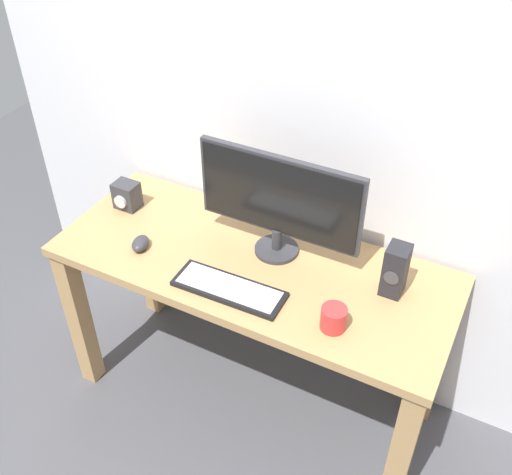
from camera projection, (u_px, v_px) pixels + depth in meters
The scene contains 9 objects.
ground_plane at pixel (253, 392), 2.68m from camera, with size 6.00×6.00×0.00m, color #4C4C51.
wall_back at pixel (299, 37), 1.97m from camera, with size 2.68×0.04×3.00m, color silver.
desk at pixel (252, 290), 2.28m from camera, with size 1.49×0.60×0.78m.
monitor at pixel (279, 201), 2.10m from camera, with size 0.62×0.16×0.40m.
keyboard_primary at pixel (229, 289), 2.07m from camera, with size 0.40×0.15×0.02m.
mouse at pixel (140, 243), 2.24m from camera, with size 0.06×0.09×0.04m, color #333338.
speaker_right at pixel (395, 270), 2.01m from camera, with size 0.07×0.09×0.19m.
audio_controller at pixel (127, 195), 2.43m from camera, with size 0.10×0.09×0.11m.
coffee_mug at pixel (334, 318), 1.91m from camera, with size 0.09×0.09×0.08m, color red.
Camera 1 is at (0.78, -1.46, 2.22)m, focal length 41.90 mm.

